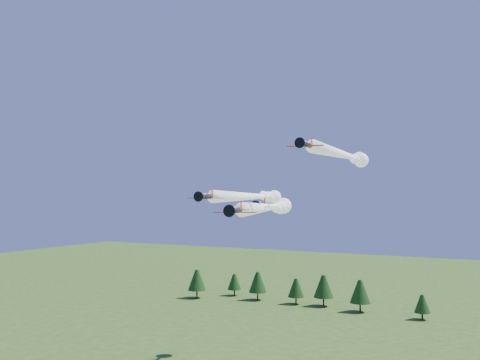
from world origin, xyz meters
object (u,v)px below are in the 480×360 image
at_px(plane_right, 346,155).
at_px(plane_slot, 261,205).
at_px(plane_left, 253,196).
at_px(plane_lead, 269,207).

xyz_separation_m(plane_right, plane_slot, (-11.09, -21.45, -10.98)).
xyz_separation_m(plane_left, plane_slot, (11.84, -20.98, -1.73)).
relative_size(plane_right, plane_slot, 6.52).
distance_m(plane_left, plane_right, 24.73).
height_order(plane_left, plane_slot, plane_left).
xyz_separation_m(plane_lead, plane_slot, (1.25, -6.84, 0.54)).
relative_size(plane_left, plane_right, 1.07).
bearing_deg(plane_slot, plane_right, 52.51).
relative_size(plane_lead, plane_slot, 5.77).
bearing_deg(plane_left, plane_lead, -61.72).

